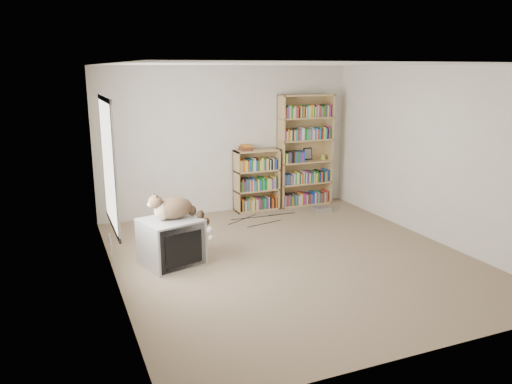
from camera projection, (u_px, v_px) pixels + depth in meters
name	position (u px, v px, depth m)	size (l,w,h in m)	color
floor	(291.00, 258.00, 6.64)	(4.50, 5.00, 0.01)	tan
wall_back	(228.00, 140.00, 8.58)	(4.50, 0.02, 2.50)	white
wall_front	(430.00, 219.00, 4.10)	(4.50, 0.02, 2.50)	white
wall_left	(111.00, 180.00, 5.50)	(0.02, 5.00, 2.50)	white
wall_right	(433.00, 154.00, 7.17)	(0.02, 5.00, 2.50)	white
ceiling	(295.00, 64.00, 6.04)	(4.50, 5.00, 0.02)	white
window	(109.00, 164.00, 5.65)	(0.02, 1.22, 1.52)	white
crt_tv	(171.00, 242.00, 6.38)	(0.84, 0.79, 0.60)	#AFAFB1
cat	(179.00, 211.00, 6.30)	(0.78, 0.54, 0.60)	#342315
bookcase_tall	(305.00, 154.00, 9.05)	(1.00, 0.30, 2.01)	tan
bookcase_short	(256.00, 182.00, 8.81)	(0.79, 0.30, 1.08)	tan
book_stack	(246.00, 148.00, 8.61)	(0.21, 0.28, 0.09)	red
green_mug	(323.00, 157.00, 9.19)	(0.08, 0.08, 0.09)	#9AB834
framed_print	(308.00, 154.00, 9.17)	(0.17, 0.01, 0.22)	black
dvd_player	(322.00, 209.00, 8.83)	(0.31, 0.22, 0.07)	#A8A8AD
wall_outlet	(110.00, 239.00, 6.41)	(0.01, 0.08, 0.13)	silver
floor_cables	(260.00, 219.00, 8.32)	(1.20, 0.70, 0.01)	black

